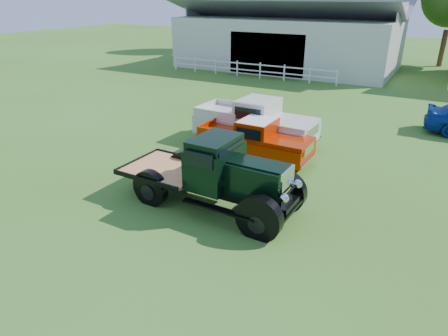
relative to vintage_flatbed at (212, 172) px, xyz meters
The scene contains 7 objects.
ground 1.28m from the vintage_flatbed, 102.28° to the right, with size 120.00×120.00×0.00m, color #3F631A.
shed_left 26.45m from the vintage_flatbed, 105.66° to the left, with size 18.80×10.20×5.60m, color #999B89, non-canonical shape.
fence_rail 21.06m from the vintage_flatbed, 112.71° to the left, with size 14.20×0.16×1.20m, color white, non-canonical shape.
tree_a 37.37m from the vintage_flatbed, 119.21° to the left, with size 6.30×6.30×10.50m, color #22450E, non-canonical shape.
vintage_flatbed is the anchor object (origin of this frame).
red_pickup 4.09m from the vintage_flatbed, 96.32° to the left, with size 4.61×1.77×1.68m, color #A92100, non-canonical shape.
white_pickup 5.78m from the vintage_flatbed, 101.84° to the left, with size 5.43×2.10×1.99m, color beige, non-canonical shape.
Camera 1 is at (5.80, -8.90, 6.13)m, focal length 32.00 mm.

